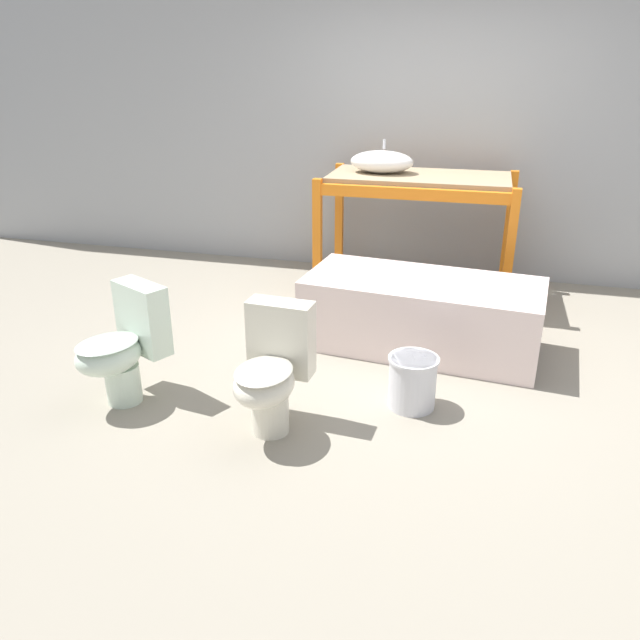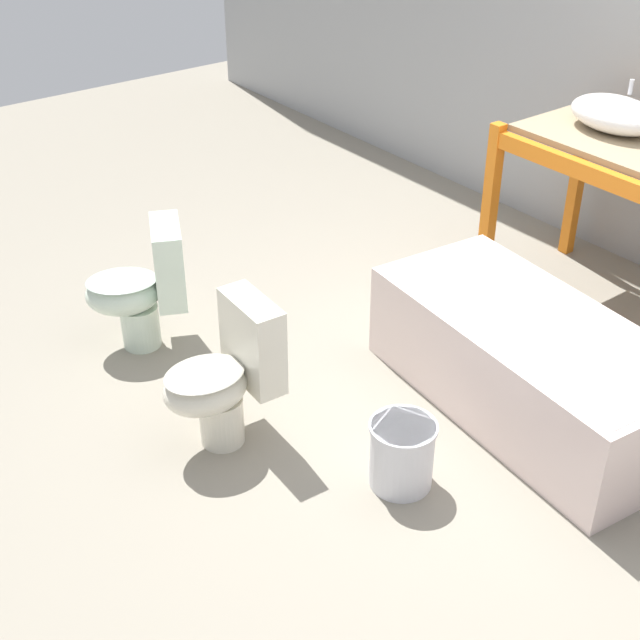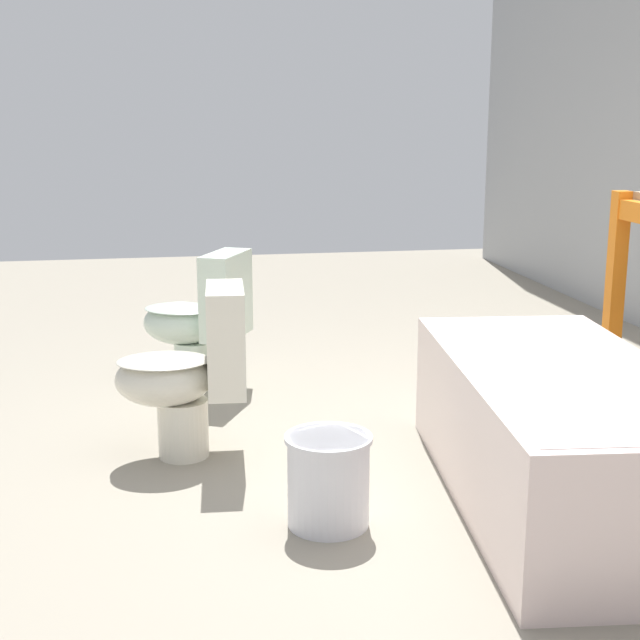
{
  "view_description": "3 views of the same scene",
  "coord_description": "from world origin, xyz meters",
  "px_view_note": "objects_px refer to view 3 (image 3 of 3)",
  "views": [
    {
      "loc": [
        0.45,
        -3.96,
        1.96
      ],
      "look_at": [
        -0.43,
        -0.65,
        0.51
      ],
      "focal_mm": 35.0,
      "sensor_mm": 36.0,
      "label": 1
    },
    {
      "loc": [
        2.31,
        -2.76,
        2.75
      ],
      "look_at": [
        -0.5,
        -0.62,
        0.53
      ],
      "focal_mm": 50.0,
      "sensor_mm": 36.0,
      "label": 2
    },
    {
      "loc": [
        2.95,
        -1.17,
        1.39
      ],
      "look_at": [
        -0.57,
        -0.55,
        0.56
      ],
      "focal_mm": 50.0,
      "sensor_mm": 36.0,
      "label": 3
    }
  ],
  "objects_px": {
    "bathtub_main": "(560,425)",
    "toilet_near": "(189,372)",
    "toilet_far": "(199,319)",
    "bucket_white": "(328,478)"
  },
  "relations": [
    {
      "from": "bathtub_main",
      "to": "toilet_near",
      "type": "relative_size",
      "value": 2.4
    },
    {
      "from": "toilet_far",
      "to": "bucket_white",
      "type": "bearing_deg",
      "value": 38.03
    },
    {
      "from": "bathtub_main",
      "to": "toilet_near",
      "type": "distance_m",
      "value": 1.48
    },
    {
      "from": "bathtub_main",
      "to": "toilet_near",
      "type": "height_order",
      "value": "toilet_near"
    },
    {
      "from": "toilet_far",
      "to": "bucket_white",
      "type": "xyz_separation_m",
      "value": [
        1.69,
        0.36,
        -0.19
      ]
    },
    {
      "from": "bucket_white",
      "to": "toilet_far",
      "type": "bearing_deg",
      "value": -167.9
    },
    {
      "from": "toilet_near",
      "to": "toilet_far",
      "type": "xyz_separation_m",
      "value": [
        -0.96,
        0.08,
        0.0
      ]
    },
    {
      "from": "toilet_near",
      "to": "bucket_white",
      "type": "distance_m",
      "value": 0.88
    },
    {
      "from": "bathtub_main",
      "to": "toilet_far",
      "type": "xyz_separation_m",
      "value": [
        -1.65,
        -1.23,
        0.07
      ]
    },
    {
      "from": "toilet_far",
      "to": "bucket_white",
      "type": "distance_m",
      "value": 1.74
    }
  ]
}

